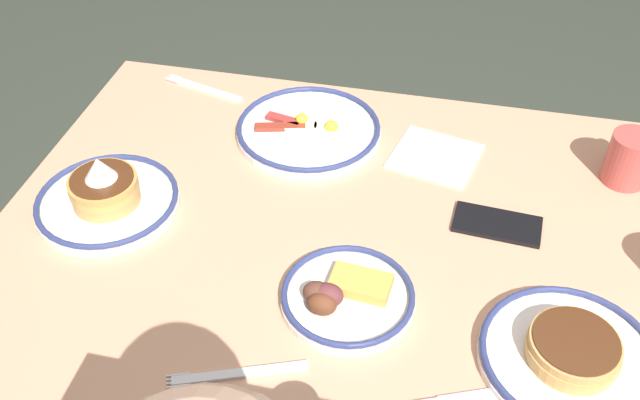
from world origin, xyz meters
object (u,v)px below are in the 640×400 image
(plate_far_side, at_px, (571,355))
(cell_phone, at_px, (497,224))
(plate_far_companion, at_px, (344,296))
(fork_near, at_px, (237,374))
(plate_center_pancakes, at_px, (106,196))
(fork_far, at_px, (203,88))
(paper_napkin, at_px, (435,156))
(plate_near_main, at_px, (309,129))
(coffee_mug, at_px, (629,157))

(plate_far_side, bearing_deg, cell_phone, -67.65)
(plate_far_companion, distance_m, fork_near, 0.20)
(plate_far_companion, height_order, plate_far_side, plate_far_side)
(plate_center_pancakes, xyz_separation_m, fork_far, (-0.03, -0.39, -0.02))
(plate_center_pancakes, relative_size, plate_far_side, 0.97)
(plate_center_pancakes, distance_m, cell_phone, 0.66)
(paper_napkin, relative_size, fork_near, 0.81)
(plate_center_pancakes, xyz_separation_m, plate_far_companion, (-0.44, 0.12, -0.01))
(paper_napkin, bearing_deg, plate_far_companion, 75.91)
(plate_near_main, height_order, plate_far_companion, plate_far_companion)
(cell_phone, bearing_deg, plate_far_side, 116.73)
(plate_far_companion, relative_size, plate_far_side, 0.81)
(fork_near, bearing_deg, cell_phone, -131.53)
(plate_far_companion, xyz_separation_m, fork_near, (0.12, 0.16, -0.01))
(cell_phone, relative_size, paper_napkin, 0.96)
(plate_center_pancakes, xyz_separation_m, paper_napkin, (-0.53, -0.26, -0.02))
(coffee_mug, distance_m, paper_napkin, 0.34)
(fork_near, bearing_deg, plate_near_main, -86.76)
(plate_far_companion, height_order, fork_far, plate_far_companion)
(plate_near_main, relative_size, fork_far, 1.52)
(plate_far_side, relative_size, fork_far, 1.37)
(plate_center_pancakes, bearing_deg, fork_far, -94.81)
(coffee_mug, height_order, fork_far, coffee_mug)
(plate_far_side, xyz_separation_m, fork_near, (0.44, 0.12, -0.01))
(plate_near_main, distance_m, fork_near, 0.56)
(plate_far_side, relative_size, paper_napkin, 1.67)
(plate_far_side, bearing_deg, plate_near_main, -43.06)
(fork_near, height_order, fork_far, same)
(plate_center_pancakes, relative_size, cell_phone, 1.70)
(plate_center_pancakes, relative_size, plate_far_companion, 1.21)
(coffee_mug, bearing_deg, fork_near, 45.20)
(coffee_mug, distance_m, fork_near, 0.78)
(plate_far_side, relative_size, cell_phone, 1.74)
(coffee_mug, xyz_separation_m, cell_phone, (0.21, 0.18, -0.04))
(paper_napkin, bearing_deg, plate_far_side, 118.07)
(cell_phone, bearing_deg, fork_near, 52.85)
(plate_center_pancakes, height_order, fork_near, plate_center_pancakes)
(plate_near_main, bearing_deg, fork_far, -22.97)
(plate_center_pancakes, relative_size, paper_napkin, 1.63)
(plate_near_main, height_order, plate_far_side, plate_far_side)
(paper_napkin, xyz_separation_m, fork_far, (0.50, -0.13, 0.00))
(plate_near_main, bearing_deg, plate_far_side, 136.94)
(plate_far_side, xyz_separation_m, coffee_mug, (-0.11, -0.43, 0.03))
(plate_center_pancakes, bearing_deg, plate_far_companion, 164.26)
(cell_phone, height_order, fork_near, cell_phone)
(plate_near_main, relative_size, paper_napkin, 1.86)
(plate_far_side, bearing_deg, fork_near, 15.02)
(fork_near, bearing_deg, paper_napkin, -111.55)
(plate_far_side, distance_m, coffee_mug, 0.45)
(plate_near_main, relative_size, fork_near, 1.50)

